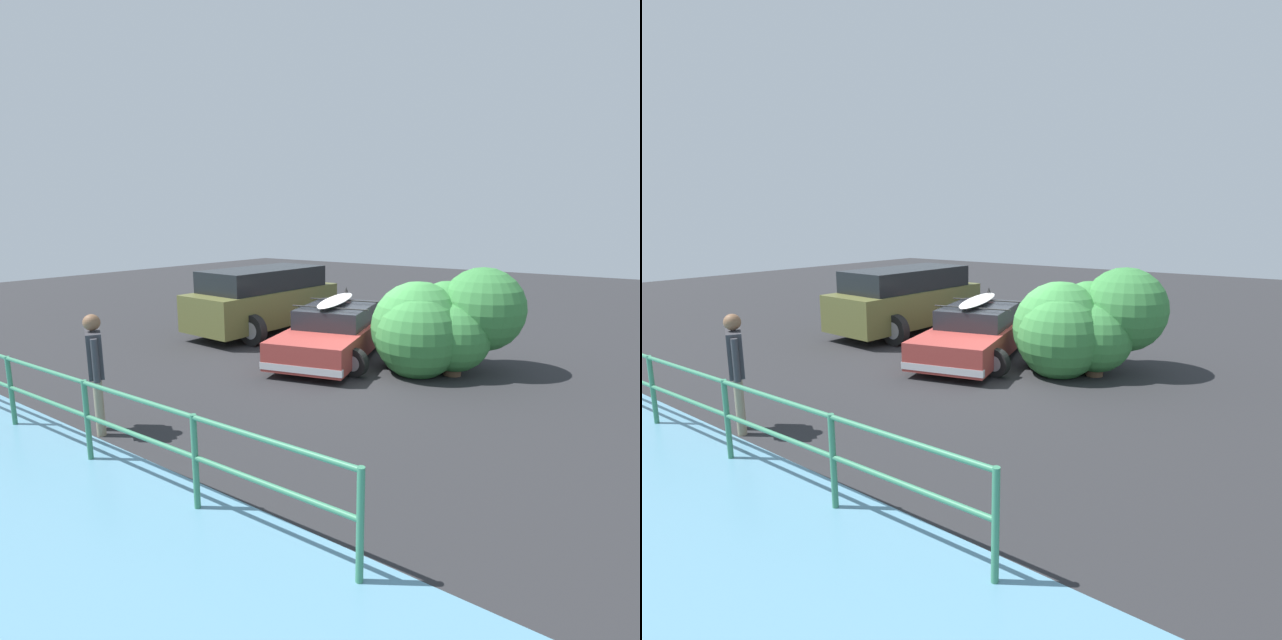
{
  "view_description": "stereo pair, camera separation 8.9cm",
  "coord_description": "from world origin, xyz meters",
  "views": [
    {
      "loc": [
        -5.52,
        9.01,
        3.1
      ],
      "look_at": [
        0.64,
        0.33,
        0.95
      ],
      "focal_mm": 28.0,
      "sensor_mm": 36.0,
      "label": 1
    },
    {
      "loc": [
        -5.59,
        8.95,
        3.1
      ],
      "look_at": [
        0.64,
        0.33,
        0.95
      ],
      "focal_mm": 28.0,
      "sensor_mm": 36.0,
      "label": 2
    }
  ],
  "objects": [
    {
      "name": "sedan_car",
      "position": [
        0.65,
        -0.31,
        0.56
      ],
      "size": [
        2.9,
        4.55,
        1.44
      ],
      "color": "#9E3833",
      "rests_on": "ground"
    },
    {
      "name": "ground_plane",
      "position": [
        0.0,
        0.0,
        -0.01
      ],
      "size": [
        44.0,
        44.0,
        0.02
      ],
      "primitive_type": "cube",
      "color": "#28282B",
      "rests_on": "ground"
    },
    {
      "name": "suv_car",
      "position": [
        3.71,
        -1.32,
        0.92
      ],
      "size": [
        2.74,
        4.72,
        1.78
      ],
      "color": "brown",
      "rests_on": "ground"
    },
    {
      "name": "railing_fence",
      "position": [
        1.48,
        5.82,
        0.73
      ],
      "size": [
        10.22,
        0.3,
        1.08
      ],
      "color": "#387F5B",
      "rests_on": "ground"
    },
    {
      "name": "bush_near_left",
      "position": [
        -1.74,
        -0.57,
        0.97
      ],
      "size": [
        2.95,
        2.68,
        2.26
      ],
      "color": "brown",
      "rests_on": "ground"
    },
    {
      "name": "person_bystander",
      "position": [
        1.13,
        5.24,
        1.07
      ],
      "size": [
        0.62,
        0.42,
        1.78
      ],
      "color": "gray",
      "rests_on": "ground"
    }
  ]
}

